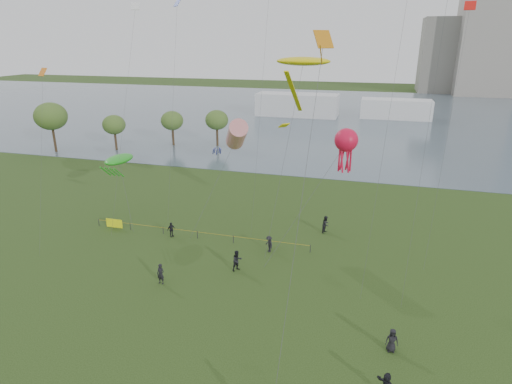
# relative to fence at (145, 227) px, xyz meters

# --- Properties ---
(ground_plane) EXTENTS (400.00, 400.00, 0.00)m
(ground_plane) POSITION_rel_fence_xyz_m (14.18, -15.83, -0.55)
(ground_plane) COLOR #1E3410
(lake) EXTENTS (400.00, 120.00, 0.08)m
(lake) POSITION_rel_fence_xyz_m (14.18, 84.17, -0.53)
(lake) COLOR #4E5F6C
(lake) RESTS_ON ground_plane
(building_mid) EXTENTS (20.00, 20.00, 38.00)m
(building_mid) POSITION_rel_fence_xyz_m (60.18, 146.17, 18.45)
(building_mid) COLOR gray
(building_mid) RESTS_ON ground_plane
(building_low) EXTENTS (16.00, 18.00, 28.00)m
(building_low) POSITION_rel_fence_xyz_m (46.18, 152.17, 13.45)
(building_low) COLOR slate
(building_low) RESTS_ON ground_plane
(pavilion_left) EXTENTS (22.00, 8.00, 6.00)m
(pavilion_left) POSITION_rel_fence_xyz_m (2.18, 79.17, 2.45)
(pavilion_left) COLOR silver
(pavilion_left) RESTS_ON ground_plane
(pavilion_right) EXTENTS (18.00, 7.00, 5.00)m
(pavilion_right) POSITION_rel_fence_xyz_m (28.18, 82.17, 1.95)
(pavilion_right) COLOR silver
(pavilion_right) RESTS_ON ground_plane
(trees) EXTENTS (32.60, 17.95, 9.15)m
(trees) POSITION_rel_fence_xyz_m (-23.25, 32.50, 5.16)
(trees) COLOR #362718
(trees) RESTS_ON ground_plane
(fence) EXTENTS (24.07, 0.07, 1.05)m
(fence) POSITION_rel_fence_xyz_m (0.00, 0.00, 0.00)
(fence) COLOR black
(fence) RESTS_ON ground_plane
(spectator_a) EXTENTS (1.18, 1.21, 1.96)m
(spectator_a) POSITION_rel_fence_xyz_m (12.24, -5.20, 0.43)
(spectator_a) COLOR black
(spectator_a) RESTS_ON ground_plane
(spectator_b) EXTENTS (1.20, 1.21, 1.68)m
(spectator_b) POSITION_rel_fence_xyz_m (14.14, -0.88, 0.28)
(spectator_b) COLOR black
(spectator_b) RESTS_ON ground_plane
(spectator_c) EXTENTS (0.81, 1.03, 1.63)m
(spectator_c) POSITION_rel_fence_xyz_m (3.27, -0.34, 0.26)
(spectator_c) COLOR black
(spectator_c) RESTS_ON ground_plane
(spectator_d) EXTENTS (0.90, 0.65, 1.71)m
(spectator_d) POSITION_rel_fence_xyz_m (25.55, -12.62, 0.30)
(spectator_d) COLOR black
(spectator_d) RESTS_ON ground_plane
(spectator_e) EXTENTS (1.50, 1.13, 1.57)m
(spectator_e) POSITION_rel_fence_xyz_m (25.18, -16.70, 0.23)
(spectator_e) COLOR black
(spectator_e) RESTS_ON ground_plane
(spectator_f) EXTENTS (0.71, 0.50, 1.85)m
(spectator_f) POSITION_rel_fence_xyz_m (6.60, -9.10, 0.37)
(spectator_f) COLOR black
(spectator_f) RESTS_ON ground_plane
(spectator_g) EXTENTS (0.99, 1.12, 1.91)m
(spectator_g) POSITION_rel_fence_xyz_m (18.99, 5.15, 0.40)
(spectator_g) COLOR black
(spectator_g) RESTS_ON ground_plane
(kite_stingray) EXTENTS (5.05, 10.06, 18.38)m
(kite_stingray) POSITION_rel_fence_xyz_m (16.24, 2.92, 17.36)
(kite_stingray) COLOR #3F3F42
(kite_windsock) EXTENTS (5.86, 6.94, 12.47)m
(kite_windsock) POSITION_rel_fence_xyz_m (9.29, 4.11, 9.93)
(kite_windsock) COLOR #3F3F42
(kite_creature) EXTENTS (4.07, 5.24, 7.65)m
(kite_creature) POSITION_rel_fence_xyz_m (-4.14, 2.61, 6.64)
(kite_creature) COLOR #3F3F42
(kite_octopus) EXTENTS (7.46, 5.35, 12.50)m
(kite_octopus) POSITION_rel_fence_xyz_m (20.82, 0.27, 10.80)
(kite_octopus) COLOR #3F3F42
(kite_delta) EXTENTS (1.45, 11.96, 20.49)m
(kite_delta) POSITION_rel_fence_xyz_m (19.24, -7.74, 18.09)
(kite_delta) COLOR #3F3F42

